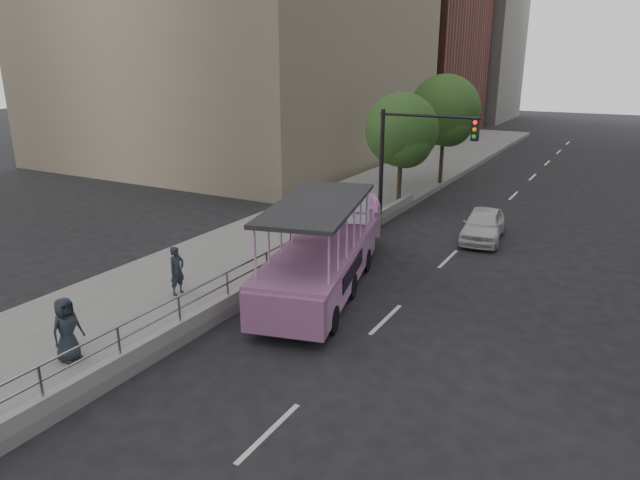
# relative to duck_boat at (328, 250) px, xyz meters

# --- Properties ---
(ground) EXTENTS (160.00, 160.00, 0.00)m
(ground) POSITION_rel_duck_boat_xyz_m (1.82, -5.68, -1.15)
(ground) COLOR black
(sidewalk) EXTENTS (5.50, 80.00, 0.30)m
(sidewalk) POSITION_rel_duck_boat_xyz_m (-3.93, 4.32, -1.00)
(sidewalk) COLOR gray
(sidewalk) RESTS_ON ground
(kerb_wall) EXTENTS (0.24, 30.00, 0.36)m
(kerb_wall) POSITION_rel_duck_boat_xyz_m (-1.30, -3.68, -0.67)
(kerb_wall) COLOR #9A9A95
(kerb_wall) RESTS_ON sidewalk
(guardrail) EXTENTS (0.07, 22.00, 0.71)m
(guardrail) POSITION_rel_duck_boat_xyz_m (-1.30, -3.68, -0.00)
(guardrail) COLOR #AAA9AD
(guardrail) RESTS_ON kerb_wall
(duck_boat) EXTENTS (4.42, 9.56, 3.09)m
(duck_boat) POSITION_rel_duck_boat_xyz_m (0.00, 0.00, 0.00)
(duck_boat) COLOR black
(duck_boat) RESTS_ON ground
(car) EXTENTS (2.01, 4.00, 1.31)m
(car) POSITION_rel_duck_boat_xyz_m (3.32, 7.37, -0.49)
(car) COLOR silver
(car) RESTS_ON ground
(pedestrian_near) EXTENTS (0.39, 0.57, 1.53)m
(pedestrian_near) POSITION_rel_duck_boat_xyz_m (-3.19, -3.70, -0.08)
(pedestrian_near) COLOR #242B34
(pedestrian_near) RESTS_ON sidewalk
(pedestrian_far) EXTENTS (0.53, 0.79, 1.58)m
(pedestrian_far) POSITION_rel_duck_boat_xyz_m (-2.68, -7.99, -0.06)
(pedestrian_far) COLOR #242B34
(pedestrian_far) RESTS_ON sidewalk
(parking_sign) EXTENTS (0.24, 0.61, 2.84)m
(parking_sign) POSITION_rel_duck_boat_xyz_m (-0.89, -0.85, 0.63)
(parking_sign) COLOR black
(parking_sign) RESTS_ON ground
(traffic_signal) EXTENTS (4.20, 0.32, 5.20)m
(traffic_signal) POSITION_rel_duck_boat_xyz_m (0.11, 6.81, 2.35)
(traffic_signal) COLOR black
(traffic_signal) RESTS_ON ground
(street_tree_near) EXTENTS (3.52, 3.52, 5.72)m
(street_tree_near) POSITION_rel_duck_boat_xyz_m (-1.48, 10.24, 2.67)
(street_tree_near) COLOR #332617
(street_tree_near) RESTS_ON ground
(street_tree_far) EXTENTS (3.97, 3.97, 6.45)m
(street_tree_far) POSITION_rel_duck_boat_xyz_m (-1.28, 16.24, 3.16)
(street_tree_far) COLOR #332617
(street_tree_far) RESTS_ON ground
(midrise_brick) EXTENTS (18.00, 16.00, 26.00)m
(midrise_brick) POSITION_rel_duck_boat_xyz_m (-16.18, 42.32, 11.85)
(midrise_brick) COLOR brown
(midrise_brick) RESTS_ON ground
(midrise_stone_b) EXTENTS (16.00, 14.00, 20.00)m
(midrise_stone_b) POSITION_rel_duck_boat_xyz_m (-14.18, 58.32, 8.85)
(midrise_stone_b) COLOR slate
(midrise_stone_b) RESTS_ON ground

